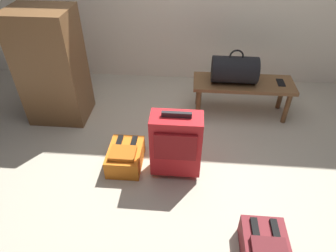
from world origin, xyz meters
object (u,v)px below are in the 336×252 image
Objects in this scene: side_cabinet at (52,67)px; backpack_orange at (125,156)px; bench at (243,87)px; cell_phone at (281,82)px; suitcase_upright_red at (176,144)px; duffel_bag_black at (235,70)px; backpack_maroon at (265,249)px.

backpack_orange is at bearing -40.18° from side_cabinet.
cell_phone reaches higher than bench.
side_cabinet is at bearing 149.36° from suitcase_upright_red.
duffel_bag_black is 0.72× the size of suitcase_upright_red.
backpack_orange is (-0.43, 0.05, -0.22)m from suitcase_upright_red.
suitcase_upright_red is at bearing -7.00° from backpack_orange.
duffel_bag_black is 1.16× the size of backpack_orange.
side_cabinet is at bearing 142.08° from backpack_maroon.
backpack_maroon is at bearing -36.07° from backpack_orange.
bench is 0.22m from duffel_bag_black.
suitcase_upright_red is (-0.51, -0.92, -0.19)m from duffel_bag_black.
duffel_bag_black is 1.68m from backpack_maroon.
duffel_bag_black reaches higher than bench.
side_cabinet reaches higher than suitcase_upright_red.
suitcase_upright_red is 0.49m from backpack_orange.
cell_phone reaches higher than backpack_maroon.
side_cabinet is at bearing -173.95° from duffel_bag_black.
duffel_bag_black is 1.76m from side_cabinet.
duffel_bag_black is at bearing 60.83° from suitcase_upright_red.
bench is 1.11m from suitcase_upright_red.
backpack_maroon is at bearing -49.21° from suitcase_upright_red.
backpack_orange is 1.00× the size of backpack_maroon.
side_cabinet is (-2.22, -0.20, 0.17)m from cell_phone.
bench is at bearing 89.51° from backpack_maroon.
side_cabinet is at bearing 139.82° from backpack_orange.
backpack_maroon is (-0.38, -1.63, -0.29)m from cell_phone.
cell_phone is 0.13× the size of side_cabinet.
cell_phone is (0.47, 0.01, -0.13)m from duffel_bag_black.
cell_phone is at bearing 5.03° from side_cabinet.
duffel_bag_black is at bearing 42.47° from backpack_orange.
duffel_bag_black is at bearing 6.05° from side_cabinet.
cell_phone is (0.36, 0.01, 0.06)m from bench.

